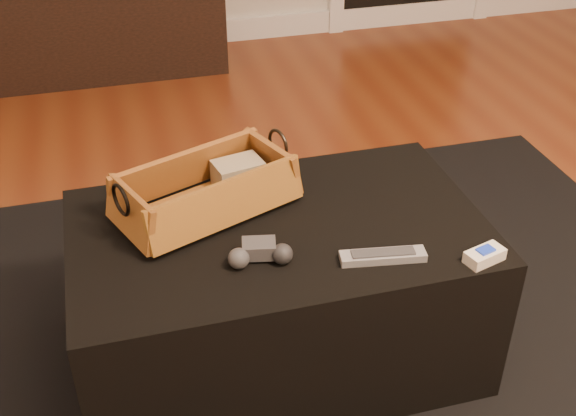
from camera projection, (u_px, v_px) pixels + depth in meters
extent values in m
cube|color=white|center=(185.00, 34.00, 3.89)|extent=(5.00, 0.04, 0.12)
cube|color=black|center=(79.00, 19.00, 3.48)|extent=(1.36, 0.45, 0.53)
cube|color=black|center=(284.00, 366.00, 1.94)|extent=(2.60, 2.00, 0.01)
cube|color=black|center=(278.00, 292.00, 1.86)|extent=(1.00, 0.60, 0.42)
cube|color=black|center=(203.00, 206.00, 1.76)|extent=(0.23, 0.15, 0.02)
cube|color=tan|center=(238.00, 173.00, 1.85)|extent=(0.14, 0.11, 0.07)
cube|color=#A26424|center=(207.00, 207.00, 1.79)|extent=(0.43, 0.31, 0.02)
cube|color=#9A5E22|center=(185.00, 169.00, 1.82)|extent=(0.41, 0.19, 0.11)
cube|color=#A87226|center=(228.00, 203.00, 1.69)|extent=(0.41, 0.19, 0.11)
cube|color=brown|center=(273.00, 161.00, 1.86)|extent=(0.11, 0.21, 0.11)
cube|color=#985A22|center=(130.00, 214.00, 1.66)|extent=(0.11, 0.21, 0.11)
torus|color=black|center=(278.00, 144.00, 1.84)|extent=(0.04, 0.08, 0.08)
torus|color=black|center=(121.00, 200.00, 1.62)|extent=(0.04, 0.08, 0.08)
cube|color=#353538|center=(259.00, 248.00, 1.62)|extent=(0.08, 0.07, 0.04)
sphere|color=#353538|center=(239.00, 259.00, 1.59)|extent=(0.05, 0.05, 0.05)
sphere|color=black|center=(282.00, 254.00, 1.61)|extent=(0.05, 0.05, 0.05)
cube|color=gray|center=(383.00, 256.00, 1.62)|extent=(0.20, 0.07, 0.02)
cube|color=#303033|center=(383.00, 252.00, 1.62)|extent=(0.15, 0.05, 0.00)
cube|color=white|center=(485.00, 256.00, 1.62)|extent=(0.10, 0.07, 0.03)
cube|color=blue|center=(486.00, 250.00, 1.61)|extent=(0.04, 0.04, 0.01)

